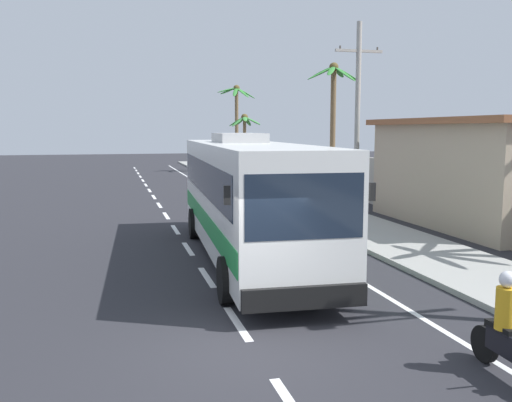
{
  "coord_description": "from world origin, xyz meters",
  "views": [
    {
      "loc": [
        -2.3,
        -9.02,
        3.75
      ],
      "look_at": [
        1.75,
        6.48,
        1.7
      ],
      "focal_mm": 39.12,
      "sensor_mm": 36.0,
      "label": 1
    }
  ],
  "objects_px": {
    "coach_bus_foreground": "(247,194)",
    "palm_third": "(333,104)",
    "pedestrian_near_kerb": "(271,180)",
    "palm_nearest": "(237,111)",
    "motorcycle_beside_bus": "(244,197)",
    "motorcycle_trailing": "(510,336)",
    "palm_fourth": "(245,129)",
    "utility_pole_mid": "(357,113)"
  },
  "relations": [
    {
      "from": "motorcycle_beside_bus",
      "to": "utility_pole_mid",
      "type": "bearing_deg",
      "value": -9.14
    },
    {
      "from": "pedestrian_near_kerb",
      "to": "palm_nearest",
      "type": "xyz_separation_m",
      "value": [
        2.16,
        18.43,
        4.42
      ]
    },
    {
      "from": "motorcycle_beside_bus",
      "to": "utility_pole_mid",
      "type": "relative_size",
      "value": 0.23
    },
    {
      "from": "palm_nearest",
      "to": "palm_third",
      "type": "bearing_deg",
      "value": -82.48
    },
    {
      "from": "palm_third",
      "to": "motorcycle_trailing",
      "type": "bearing_deg",
      "value": -106.47
    },
    {
      "from": "motorcycle_trailing",
      "to": "utility_pole_mid",
      "type": "height_order",
      "value": "utility_pole_mid"
    },
    {
      "from": "coach_bus_foreground",
      "to": "palm_nearest",
      "type": "height_order",
      "value": "palm_nearest"
    },
    {
      "from": "coach_bus_foreground",
      "to": "palm_fourth",
      "type": "relative_size",
      "value": 2.35
    },
    {
      "from": "motorcycle_beside_bus",
      "to": "pedestrian_near_kerb",
      "type": "relative_size",
      "value": 1.27
    },
    {
      "from": "coach_bus_foreground",
      "to": "motorcycle_beside_bus",
      "type": "bearing_deg",
      "value": 77.1
    },
    {
      "from": "palm_third",
      "to": "utility_pole_mid",
      "type": "bearing_deg",
      "value": -104.39
    },
    {
      "from": "palm_third",
      "to": "palm_nearest",
      "type": "bearing_deg",
      "value": 97.52
    },
    {
      "from": "motorcycle_trailing",
      "to": "pedestrian_near_kerb",
      "type": "relative_size",
      "value": 1.27
    },
    {
      "from": "motorcycle_trailing",
      "to": "palm_fourth",
      "type": "distance_m",
      "value": 37.81
    },
    {
      "from": "palm_third",
      "to": "motorcycle_beside_bus",
      "type": "bearing_deg",
      "value": -136.31
    },
    {
      "from": "palm_fourth",
      "to": "palm_third",
      "type": "bearing_deg",
      "value": -78.58
    },
    {
      "from": "coach_bus_foreground",
      "to": "utility_pole_mid",
      "type": "xyz_separation_m",
      "value": [
        7.35,
        8.53,
        2.62
      ]
    },
    {
      "from": "palm_fourth",
      "to": "pedestrian_near_kerb",
      "type": "bearing_deg",
      "value": -97.45
    },
    {
      "from": "palm_nearest",
      "to": "palm_fourth",
      "type": "xyz_separation_m",
      "value": [
        -0.31,
        -4.27,
        -1.54
      ]
    },
    {
      "from": "coach_bus_foreground",
      "to": "utility_pole_mid",
      "type": "distance_m",
      "value": 11.56
    },
    {
      "from": "motorcycle_trailing",
      "to": "palm_third",
      "type": "xyz_separation_m",
      "value": [
        7.37,
        24.91,
        4.65
      ]
    },
    {
      "from": "pedestrian_near_kerb",
      "to": "utility_pole_mid",
      "type": "xyz_separation_m",
      "value": [
        2.39,
        -5.99,
        3.57
      ]
    },
    {
      "from": "motorcycle_beside_bus",
      "to": "motorcycle_trailing",
      "type": "relative_size",
      "value": 1.0
    },
    {
      "from": "pedestrian_near_kerb",
      "to": "utility_pole_mid",
      "type": "relative_size",
      "value": 0.18
    },
    {
      "from": "motorcycle_beside_bus",
      "to": "motorcycle_trailing",
      "type": "distance_m",
      "value": 18.05
    },
    {
      "from": "motorcycle_trailing",
      "to": "palm_fourth",
      "type": "relative_size",
      "value": 0.39
    },
    {
      "from": "utility_pole_mid",
      "to": "palm_nearest",
      "type": "relative_size",
      "value": 1.13
    },
    {
      "from": "pedestrian_near_kerb",
      "to": "palm_third",
      "type": "height_order",
      "value": "palm_third"
    },
    {
      "from": "motorcycle_trailing",
      "to": "palm_nearest",
      "type": "height_order",
      "value": "palm_nearest"
    },
    {
      "from": "utility_pole_mid",
      "to": "coach_bus_foreground",
      "type": "bearing_deg",
      "value": -130.76
    },
    {
      "from": "utility_pole_mid",
      "to": "palm_fourth",
      "type": "height_order",
      "value": "utility_pole_mid"
    },
    {
      "from": "palm_fourth",
      "to": "utility_pole_mid",
      "type": "bearing_deg",
      "value": -88.47
    },
    {
      "from": "motorcycle_beside_bus",
      "to": "pedestrian_near_kerb",
      "type": "height_order",
      "value": "pedestrian_near_kerb"
    },
    {
      "from": "pedestrian_near_kerb",
      "to": "palm_nearest",
      "type": "height_order",
      "value": "palm_nearest"
    },
    {
      "from": "palm_third",
      "to": "pedestrian_near_kerb",
      "type": "bearing_deg",
      "value": -158.6
    },
    {
      "from": "coach_bus_foreground",
      "to": "palm_nearest",
      "type": "xyz_separation_m",
      "value": [
        7.12,
        32.95,
        3.47
      ]
    },
    {
      "from": "motorcycle_beside_bus",
      "to": "palm_third",
      "type": "height_order",
      "value": "palm_third"
    },
    {
      "from": "palm_nearest",
      "to": "coach_bus_foreground",
      "type": "bearing_deg",
      "value": -102.2
    },
    {
      "from": "utility_pole_mid",
      "to": "palm_nearest",
      "type": "xyz_separation_m",
      "value": [
        -0.23,
        24.41,
        0.85
      ]
    },
    {
      "from": "motorcycle_beside_bus",
      "to": "palm_third",
      "type": "bearing_deg",
      "value": 43.69
    },
    {
      "from": "pedestrian_near_kerb",
      "to": "coach_bus_foreground",
      "type": "bearing_deg",
      "value": 171.25
    },
    {
      "from": "coach_bus_foreground",
      "to": "palm_third",
      "type": "bearing_deg",
      "value": 60.11
    }
  ]
}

